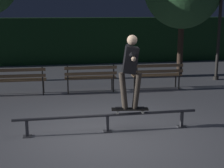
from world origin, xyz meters
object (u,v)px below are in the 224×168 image
object	(u,v)px
skateboarder	(131,66)
lamp_post_right	(220,11)
grind_rail	(107,118)
park_bench_right_center	(157,73)
park_bench_left_center	(91,76)
park_bench_leftmost	(19,78)
skateboard	(130,109)

from	to	relation	value
skateboarder	lamp_post_right	xyz separation A→B (m)	(4.34, 4.61, 1.08)
grind_rail	park_bench_right_center	bearing A→B (deg)	57.70
grind_rail	park_bench_left_center	bearing A→B (deg)	89.15
skateboarder	park_bench_leftmost	distance (m)	4.43
grind_rail	park_bench_leftmost	bearing A→B (deg)	121.08
park_bench_left_center	lamp_post_right	world-z (taller)	lamp_post_right
park_bench_right_center	park_bench_leftmost	bearing A→B (deg)	180.00
grind_rail	skateboard	bearing A→B (deg)	0.00
park_bench_leftmost	park_bench_left_center	world-z (taller)	same
skateboard	park_bench_right_center	size ratio (longest dim) A/B	0.50
lamp_post_right	park_bench_leftmost	bearing A→B (deg)	-170.80
skateboarder	park_bench_left_center	bearing A→B (deg)	97.08
skateboard	lamp_post_right	xyz separation A→B (m)	(4.34, 4.61, 2.02)
skateboard	park_bench_leftmost	world-z (taller)	park_bench_leftmost
park_bench_left_center	lamp_post_right	bearing A→B (deg)	13.23
park_bench_right_center	lamp_post_right	bearing A→B (deg)	23.19
park_bench_left_center	park_bench_leftmost	bearing A→B (deg)	180.00
skateboarder	park_bench_leftmost	size ratio (longest dim) A/B	0.97
skateboarder	park_bench_leftmost	bearing A→B (deg)	126.56
park_bench_leftmost	lamp_post_right	xyz separation A→B (m)	(6.93, 1.12, 1.94)
skateboard	park_bench_left_center	size ratio (longest dim) A/B	0.50
skateboard	park_bench_right_center	bearing A→B (deg)	63.70
grind_rail	skateboarder	bearing A→B (deg)	-0.05
park_bench_leftmost	park_bench_right_center	distance (m)	4.31
skateboarder	lamp_post_right	world-z (taller)	lamp_post_right
park_bench_leftmost	park_bench_right_center	world-z (taller)	same
grind_rail	park_bench_leftmost	xyz separation A→B (m)	(-2.10, 3.49, 0.23)
grind_rail	skateboarder	world-z (taller)	skateboarder
grind_rail	skateboarder	xyz separation A→B (m)	(0.48, -0.00, 1.10)
skateboard	skateboarder	distance (m)	0.94
park_bench_left_center	park_bench_right_center	xyz separation A→B (m)	(2.15, 0.00, 0.00)
skateboard	park_bench_right_center	xyz separation A→B (m)	(1.72, 3.49, 0.07)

